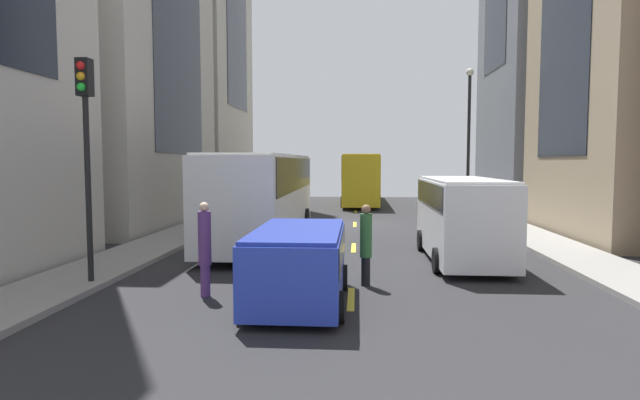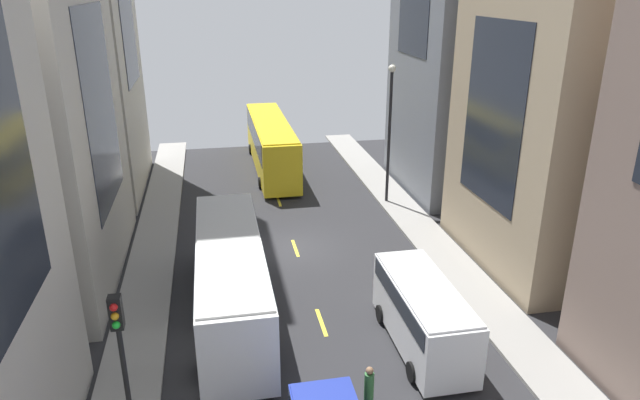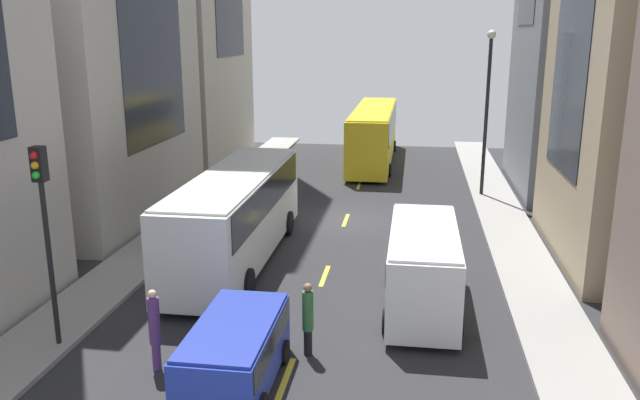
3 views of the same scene
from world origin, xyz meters
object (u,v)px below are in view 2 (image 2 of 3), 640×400
Objects in this scene: city_bus_white at (231,272)px; delivery_van_white at (423,311)px; pedestrian_walking_far at (369,393)px; traffic_light_near_corner at (122,353)px; streetcar_yellow at (271,140)px.

delivery_van_white is (6.83, -3.41, -0.49)m from city_bus_white.
pedestrian_walking_far is at bearing -61.02° from city_bus_white.
traffic_light_near_corner is at bearing -111.66° from city_bus_white.
traffic_light_near_corner reaches higher than city_bus_white.
streetcar_yellow is 26.51m from pedestrian_walking_far.
city_bus_white reaches higher than pedestrian_walking_far.
streetcar_yellow reaches higher than city_bus_white.
pedestrian_walking_far is at bearing 5.31° from traffic_light_near_corner.
pedestrian_walking_far is 0.38× the size of traffic_light_near_corner.
delivery_van_white is (3.03, -23.03, -0.61)m from streetcar_yellow.
traffic_light_near_corner reaches higher than pedestrian_walking_far.
city_bus_white is 1.85× the size of delivery_van_white.
city_bus_white is 7.91m from pedestrian_walking_far.
streetcar_yellow is (3.80, 19.61, 0.12)m from city_bus_white.
city_bus_white is at bearing -100.97° from streetcar_yellow.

